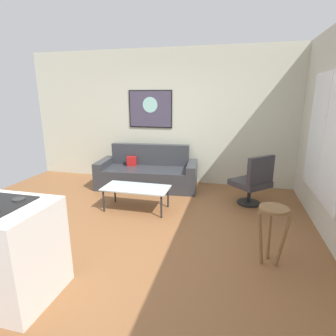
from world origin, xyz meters
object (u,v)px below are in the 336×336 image
object	(u,v)px
couch	(148,174)
armchair	(253,181)
coffee_table	(136,189)
wall_painting	(150,109)
bar_stool	(273,221)

from	to	relation	value
couch	armchair	bearing A→B (deg)	-13.89
couch	armchair	world-z (taller)	armchair
coffee_table	wall_painting	bearing A→B (deg)	99.04
coffee_table	wall_painting	size ratio (longest dim) A/B	1.13
wall_painting	couch	bearing A→B (deg)	-80.95
coffee_table	couch	bearing A→B (deg)	99.04
coffee_table	bar_stool	size ratio (longest dim) A/B	1.60
armchair	wall_painting	bearing A→B (deg)	154.38
couch	wall_painting	bearing A→B (deg)	99.05
coffee_table	armchair	xyz separation A→B (m)	(1.89, 0.65, 0.08)
armchair	wall_painting	xyz separation A→B (m)	(-2.15, 1.03, 1.13)
couch	bar_stool	size ratio (longest dim) A/B	3.07
couch	bar_stool	bearing A→B (deg)	-45.36
wall_painting	bar_stool	bearing A→B (deg)	-50.33
coffee_table	bar_stool	distance (m)	2.25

